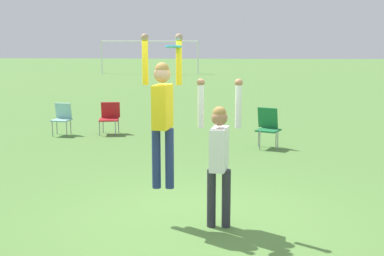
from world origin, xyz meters
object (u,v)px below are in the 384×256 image
at_px(camping_chair_0, 268,125).
at_px(camping_chair_1, 110,116).
at_px(person_defending, 219,150).
at_px(person_jumping, 162,108).
at_px(frisbee, 174,47).
at_px(camping_chair_2, 62,116).

bearing_deg(camping_chair_0, camping_chair_1, 4.76).
bearing_deg(camping_chair_1, person_defending, 104.69).
bearing_deg(person_jumping, person_defending, -90.00).
bearing_deg(person_defending, frisbee, -82.11).
distance_m(frisbee, camping_chair_1, 7.65).
height_order(person_defending, camping_chair_0, person_defending).
bearing_deg(camping_chair_1, person_jumping, 99.47).
bearing_deg(person_jumping, camping_chair_2, 36.02).
height_order(camping_chair_0, camping_chair_1, camping_chair_0).
relative_size(frisbee, camping_chair_1, 0.27).
distance_m(person_jumping, person_defending, 0.95).
height_order(frisbee, camping_chair_1, frisbee).
relative_size(frisbee, camping_chair_2, 0.27).
bearing_deg(person_defending, person_jumping, -90.00).
bearing_deg(camping_chair_1, camping_chair_0, 150.26).
relative_size(camping_chair_0, camping_chair_1, 1.11).
bearing_deg(frisbee, person_defending, -0.82).
bearing_deg(camping_chair_0, frisbee, 98.71).
xyz_separation_m(camping_chair_0, camping_chair_1, (-4.08, 1.60, -0.05)).
distance_m(person_jumping, camping_chair_0, 5.72).
height_order(camping_chair_0, camping_chair_2, camping_chair_0).
bearing_deg(frisbee, person_jumping, 146.54).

